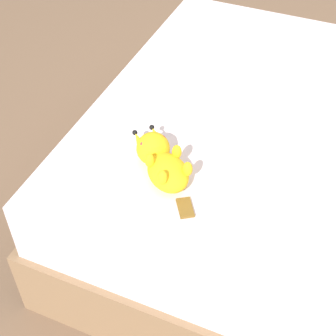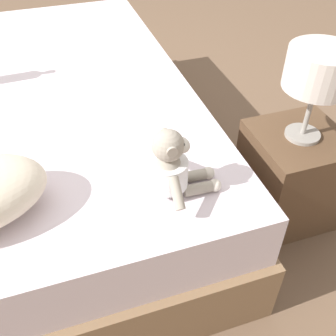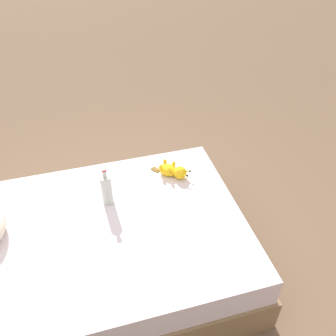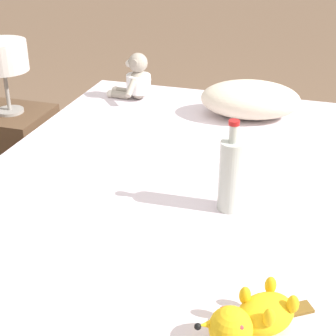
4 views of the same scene
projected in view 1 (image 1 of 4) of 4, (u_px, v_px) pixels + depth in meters
The scene contains 1 object.
plush_yellow_creature at pixel (162, 162), 1.46m from camera, with size 0.26×0.28×0.10m.
Camera 1 is at (1.37, -0.22, 1.57)m, focal length 54.30 mm.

